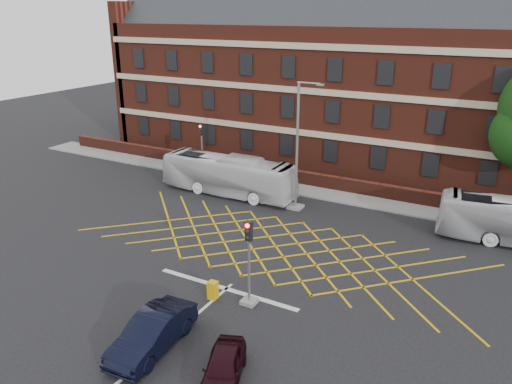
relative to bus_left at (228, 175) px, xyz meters
The scene contains 15 objects.
ground 11.10m from the bus_left, 48.99° to the right, with size 120.00×120.00×0.00m, color black.
victorian_building 16.84m from the bus_left, 61.41° to the left, with size 51.00×12.17×20.40m.
boundary_wall 8.66m from the bus_left, 33.07° to the left, with size 56.00×0.50×1.10m, color #4C1E14.
far_pavement 8.24m from the bus_left, 27.14° to the left, with size 60.00×3.00×0.12m, color slate.
box_junction_hatching 9.69m from the bus_left, 41.12° to the right, with size 11.50×0.12×0.02m, color #CC990C.
stop_line 13.91m from the bus_left, 58.55° to the right, with size 8.00×0.30×0.02m, color silver.
centre_line 19.73m from the bus_left, 68.47° to the right, with size 0.15×14.00×0.02m, color silver.
bus_left is the anchor object (origin of this frame).
car_navy 18.62m from the bus_left, 67.70° to the right, with size 1.61×4.62×1.52m, color black.
car_maroon 20.46m from the bus_left, 58.59° to the right, with size 1.40×3.49×1.19m, color black.
traffic_light_near 15.24m from the bus_left, 54.35° to the right, with size 0.70×0.70×4.27m.
traffic_light_far 5.67m from the bus_left, 144.96° to the left, with size 0.70×0.70×4.27m.
street_lamp 5.97m from the bus_left, ahead, with size 2.25×1.00×8.85m.
direction_signs 5.84m from the bus_left, 151.30° to the left, with size 1.10×0.16×2.20m.
utility_cabinet 14.73m from the bus_left, 61.03° to the right, with size 0.43×0.42×0.91m, color #D09A0C.
Camera 1 is at (11.92, -21.93, 13.24)m, focal length 35.00 mm.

